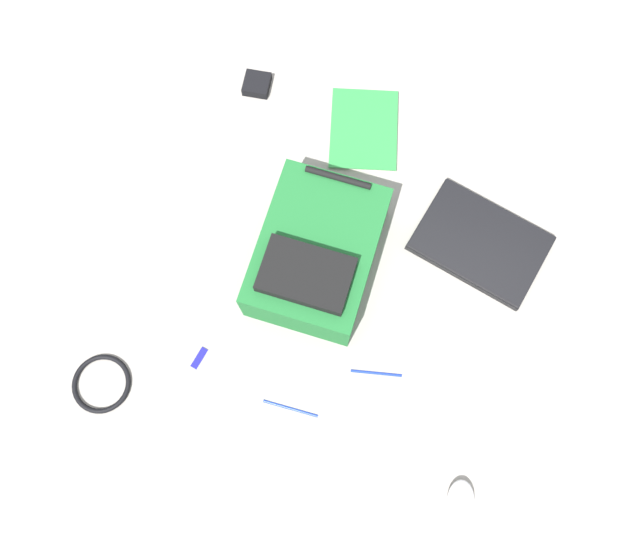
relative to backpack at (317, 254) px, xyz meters
name	(u,v)px	position (x,y,z in m)	size (l,w,h in m)	color
ground_plane	(333,273)	(0.05, -0.01, -0.08)	(3.44, 3.44, 0.00)	gray
backpack	(317,254)	(0.00, 0.00, 0.00)	(0.29, 0.40, 0.19)	#1E662D
laptop	(480,243)	(0.41, 0.18, -0.07)	(0.39, 0.31, 0.03)	black
book_manual	(364,130)	(0.01, 0.43, -0.08)	(0.25, 0.29, 0.01)	silver
computer_mouse	(461,501)	(0.52, -0.48, -0.07)	(0.07, 0.10, 0.03)	silver
cable_coil	(101,384)	(-0.44, -0.47, -0.08)	(0.15, 0.15, 0.01)	black
pen_black	(376,373)	(0.24, -0.24, -0.08)	(0.01, 0.01, 0.13)	#1933B2
pen_blue	(290,408)	(0.05, -0.39, -0.08)	(0.01, 0.01, 0.15)	#1933B2
earbud_pouch	(257,84)	(-0.33, 0.47, -0.07)	(0.07, 0.07, 0.03)	black
usb_stick	(199,358)	(-0.22, -0.34, -0.08)	(0.02, 0.06, 0.01)	#191999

